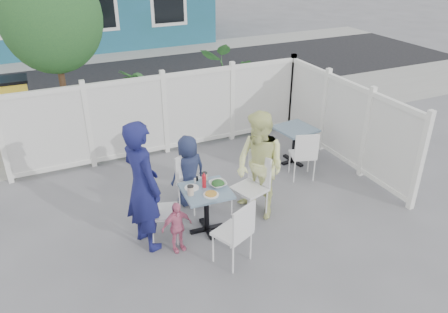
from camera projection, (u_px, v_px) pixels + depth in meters
name	position (u px, v px, depth m)	size (l,w,h in m)	color
ground	(209.00, 214.00, 6.88)	(80.00, 80.00, 0.00)	slate
near_sidewalk	(144.00, 127.00, 9.94)	(24.00, 2.60, 0.01)	gray
street	(110.00, 82.00, 12.92)	(24.00, 5.00, 0.01)	black
far_sidewalk	(91.00, 58.00, 15.42)	(24.00, 1.60, 0.01)	gray
fence_back	(165.00, 115.00, 8.49)	(5.86, 0.08, 1.60)	white
fence_right	(344.00, 124.00, 8.12)	(0.08, 3.66, 1.60)	white
tree	(51.00, 19.00, 7.75)	(1.80, 1.62, 3.59)	#382316
utility_cabinet	(13.00, 114.00, 8.82)	(0.73, 0.52, 1.36)	gold
potted_shrub_a	(141.00, 106.00, 8.95)	(0.88, 0.88, 1.56)	#1C4825
potted_shrub_b	(238.00, 90.00, 9.65)	(1.55, 1.34, 1.72)	#1C4825
main_table	(206.00, 199.00, 6.27)	(0.70, 0.70, 0.70)	#446979
spare_table	(295.00, 136.00, 8.21)	(0.75, 0.75, 0.71)	#446979
chair_left	(157.00, 207.00, 6.08)	(0.51, 0.52, 0.94)	white
chair_right	(254.00, 181.00, 6.63)	(0.56, 0.57, 1.01)	white
chair_back	(190.00, 177.00, 6.86)	(0.53, 0.53, 0.90)	white
chair_near	(237.00, 230.00, 5.62)	(0.56, 0.55, 0.94)	white
chair_spare	(304.00, 152.00, 7.62)	(0.52, 0.51, 0.92)	white
man	(143.00, 186.00, 5.82)	(0.69, 0.45, 1.88)	navy
woman	(260.00, 166.00, 6.52)	(0.82, 0.64, 1.69)	#ECF85B
boy	(189.00, 171.00, 6.92)	(0.58, 0.37, 1.18)	#212A4C
toddler	(177.00, 227.00, 5.94)	(0.45, 0.19, 0.77)	pink
plate_main	(211.00, 195.00, 6.07)	(0.22, 0.22, 0.01)	white
plate_side	(192.00, 188.00, 6.23)	(0.21, 0.21, 0.01)	white
salad_bowl	(218.00, 184.00, 6.28)	(0.25, 0.25, 0.06)	white
coffee_cup_a	(191.00, 191.00, 6.05)	(0.09, 0.09, 0.13)	beige
coffee_cup_b	(205.00, 177.00, 6.40)	(0.08, 0.08, 0.12)	beige
ketchup_bottle	(204.00, 181.00, 6.22)	(0.06, 0.06, 0.19)	red
salt_shaker	(195.00, 180.00, 6.36)	(0.03, 0.03, 0.07)	white
pepper_shaker	(197.00, 179.00, 6.41)	(0.03, 0.03, 0.07)	black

